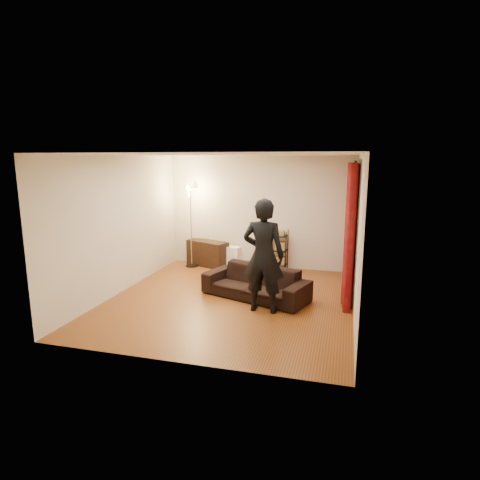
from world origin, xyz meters
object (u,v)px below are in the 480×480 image
(media_cabinet, at_px, (208,253))
(wire_shelf, at_px, (278,250))
(person, at_px, (263,256))
(sofa, at_px, (255,283))
(storage_boxes, at_px, (234,257))
(floor_lamp, at_px, (191,225))

(media_cabinet, height_order, wire_shelf, wire_shelf)
(media_cabinet, bearing_deg, wire_shelf, 23.77)
(person, xyz_separation_m, media_cabinet, (-1.97, 2.64, -0.68))
(sofa, distance_m, wire_shelf, 2.06)
(storage_boxes, relative_size, floor_lamp, 0.26)
(person, distance_m, storage_boxes, 3.00)
(media_cabinet, relative_size, storage_boxes, 2.04)
(media_cabinet, xyz_separation_m, floor_lamp, (-0.35, -0.17, 0.72))
(floor_lamp, bearing_deg, sofa, -41.87)
(storage_boxes, bearing_deg, floor_lamp, -171.82)
(media_cabinet, distance_m, wire_shelf, 1.77)
(storage_boxes, height_order, wire_shelf, wire_shelf)
(person, distance_m, floor_lamp, 3.39)
(wire_shelf, bearing_deg, floor_lamp, 179.35)
(sofa, xyz_separation_m, storage_boxes, (-0.99, 1.98, -0.04))
(media_cabinet, bearing_deg, sofa, -27.71)
(person, height_order, storage_boxes, person)
(sofa, relative_size, storage_boxes, 3.88)
(sofa, bearing_deg, storage_boxes, 135.63)
(sofa, height_order, storage_boxes, sofa)
(person, distance_m, media_cabinet, 3.36)
(storage_boxes, xyz_separation_m, floor_lamp, (-1.05, -0.15, 0.77))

